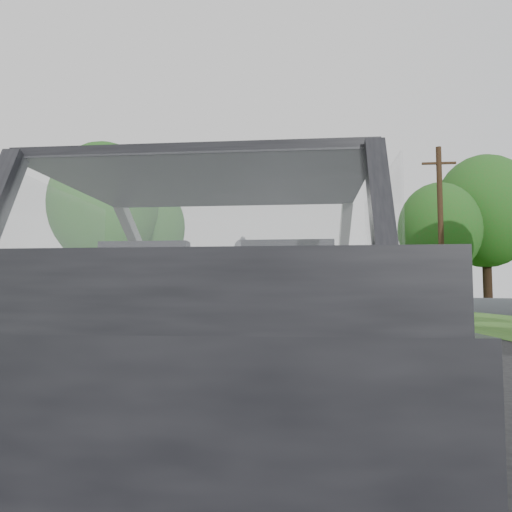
% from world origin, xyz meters
% --- Properties ---
extents(ground, '(140.00, 140.00, 0.00)m').
position_xyz_m(ground, '(0.00, 0.00, 0.00)').
color(ground, black).
rests_on(ground, ground).
extents(subject_car, '(1.80, 4.00, 1.45)m').
position_xyz_m(subject_car, '(0.00, 0.00, 0.72)').
color(subject_car, black).
rests_on(subject_car, ground).
extents(dashboard, '(1.58, 0.45, 0.30)m').
position_xyz_m(dashboard, '(0.00, 0.62, 0.85)').
color(dashboard, black).
rests_on(dashboard, subject_car).
extents(driver_seat, '(0.50, 0.72, 0.42)m').
position_xyz_m(driver_seat, '(-0.40, -0.29, 0.88)').
color(driver_seat, black).
rests_on(driver_seat, subject_car).
extents(passenger_seat, '(0.50, 0.72, 0.42)m').
position_xyz_m(passenger_seat, '(0.40, -0.29, 0.88)').
color(passenger_seat, black).
rests_on(passenger_seat, subject_car).
extents(steering_wheel, '(0.36, 0.36, 0.04)m').
position_xyz_m(steering_wheel, '(-0.40, 0.33, 0.92)').
color(steering_wheel, black).
rests_on(steering_wheel, dashboard).
extents(cat, '(0.55, 0.25, 0.24)m').
position_xyz_m(cat, '(0.26, 0.58, 1.08)').
color(cat, slate).
rests_on(cat, dashboard).
extents(guardrail, '(0.05, 90.00, 0.32)m').
position_xyz_m(guardrail, '(4.30, 10.00, 0.58)').
color(guardrail, gray).
rests_on(guardrail, ground).
extents(other_car, '(2.15, 5.16, 1.68)m').
position_xyz_m(other_car, '(-0.72, 19.42, 0.84)').
color(other_car, '#B5BEC9').
rests_on(other_car, ground).
extents(highway_sign, '(0.43, 1.08, 2.74)m').
position_xyz_m(highway_sign, '(4.58, 20.53, 1.37)').
color(highway_sign, '#117230').
rests_on(highway_sign, ground).
extents(utility_pole, '(0.27, 0.27, 7.54)m').
position_xyz_m(utility_pole, '(6.62, 19.83, 3.77)').
color(utility_pole, '#452B18').
rests_on(utility_pole, ground).
extents(tree_2, '(5.68, 5.68, 7.09)m').
position_xyz_m(tree_2, '(8.26, 26.27, 3.55)').
color(tree_2, '#1B5B1A').
rests_on(tree_2, ground).
extents(tree_3, '(6.81, 6.81, 9.30)m').
position_xyz_m(tree_3, '(11.75, 28.89, 4.65)').
color(tree_3, '#1B5B1A').
rests_on(tree_3, ground).
extents(tree_5, '(6.48, 6.48, 8.54)m').
position_xyz_m(tree_5, '(-9.88, 21.66, 4.27)').
color(tree_5, '#1B5B1A').
rests_on(tree_5, ground).
extents(tree_6, '(5.00, 5.00, 7.57)m').
position_xyz_m(tree_6, '(-9.18, 26.03, 3.78)').
color(tree_6, '#1B5B1A').
rests_on(tree_6, ground).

